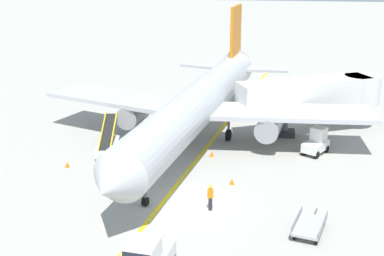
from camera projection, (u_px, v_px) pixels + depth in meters
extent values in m
plane|color=#9E9B93|center=(190.00, 204.00, 33.90)|extent=(300.00, 300.00, 0.00)
cube|color=yellow|center=(187.00, 172.00, 38.72)|extent=(13.00, 79.03, 0.01)
cylinder|color=#B2B5BA|center=(197.00, 105.00, 43.02)|extent=(8.02, 30.14, 3.30)
cone|color=#B2B5BA|center=(111.00, 185.00, 28.31)|extent=(3.57, 2.88, 3.23)
cone|color=#B2B5BA|center=(240.00, 62.00, 57.78)|extent=(3.54, 3.26, 3.14)
cube|color=#B2B5BA|center=(292.00, 113.00, 42.43)|extent=(13.20, 5.04, 0.36)
cylinder|color=gray|center=(269.00, 126.00, 42.29)|extent=(2.38, 3.46, 1.90)
cube|color=#B2B5BA|center=(120.00, 98.00, 46.58)|extent=(13.71, 8.79, 0.36)
cylinder|color=gray|center=(133.00, 114.00, 45.53)|extent=(2.38, 3.46, 1.90)
cube|color=orange|center=(236.00, 31.00, 54.45)|extent=(0.91, 3.99, 5.20)
cube|color=#B2B5BA|center=(263.00, 69.00, 54.41)|extent=(5.24, 2.30, 0.24)
cube|color=#B2B5BA|center=(206.00, 66.00, 56.07)|extent=(5.62, 3.63, 0.24)
cylinder|color=#4C4C51|center=(145.00, 183.00, 33.17)|extent=(0.20, 0.20, 3.12)
cylinder|color=black|center=(145.00, 201.00, 33.58)|extent=(0.43, 0.61, 0.56)
cylinder|color=#4C4C51|center=(229.00, 123.00, 44.82)|extent=(0.20, 0.20, 3.12)
cylinder|color=black|center=(228.00, 135.00, 45.16)|extent=(0.50, 1.00, 0.96)
cylinder|color=#4C4C51|center=(179.00, 118.00, 46.04)|extent=(0.20, 0.20, 3.12)
cylinder|color=black|center=(179.00, 130.00, 46.38)|extent=(0.50, 1.00, 0.96)
cube|color=black|center=(126.00, 165.00, 30.02)|extent=(2.93, 1.43, 0.60)
cube|color=silver|center=(305.00, 94.00, 45.83)|extent=(11.94, 7.55, 2.50)
cylinder|color=silver|center=(362.00, 89.00, 47.50)|extent=(3.20, 3.20, 2.50)
cylinder|color=#59595B|center=(285.00, 123.00, 46.07)|extent=(0.56, 0.56, 2.35)
cube|color=#333338|center=(284.00, 133.00, 46.36)|extent=(1.80, 1.40, 0.50)
cube|color=silver|center=(142.00, 252.00, 25.40)|extent=(1.71, 1.79, 1.10)
cylinder|color=black|center=(141.00, 253.00, 27.75)|extent=(0.29, 0.62, 0.60)
cube|color=silver|center=(315.00, 146.00, 42.06)|extent=(2.37, 2.72, 0.70)
cube|color=silver|center=(319.00, 134.00, 42.09)|extent=(1.45, 1.47, 1.10)
cube|color=black|center=(322.00, 132.00, 42.47)|extent=(0.87, 0.58, 0.77)
cylinder|color=black|center=(314.00, 146.00, 43.12)|extent=(0.50, 0.63, 0.60)
cylinder|color=black|center=(326.00, 149.00, 42.45)|extent=(0.50, 0.63, 0.60)
cylinder|color=black|center=(304.00, 152.00, 41.90)|extent=(0.50, 0.63, 0.60)
cylinder|color=black|center=(317.00, 155.00, 41.23)|extent=(0.50, 0.63, 0.60)
cube|color=silver|center=(107.00, 147.00, 42.04)|extent=(2.04, 3.98, 0.60)
cylinder|color=black|center=(102.00, 145.00, 43.39)|extent=(0.31, 0.63, 0.60)
cylinder|color=black|center=(118.00, 145.00, 43.40)|extent=(0.31, 0.63, 0.60)
cylinder|color=black|center=(97.00, 157.00, 40.86)|extent=(0.31, 0.63, 0.60)
cylinder|color=black|center=(114.00, 157.00, 40.87)|extent=(0.31, 0.63, 0.60)
cube|color=black|center=(108.00, 133.00, 42.30)|extent=(1.63, 5.07, 1.76)
cube|color=yellow|center=(102.00, 132.00, 42.26)|extent=(0.82, 4.98, 1.84)
cube|color=yellow|center=(114.00, 132.00, 42.27)|extent=(0.82, 4.98, 1.84)
cube|color=#A5A5A8|center=(309.00, 226.00, 30.22)|extent=(2.18, 3.09, 0.16)
cube|color=#4C4C51|center=(315.00, 212.00, 31.85)|extent=(0.31, 0.89, 0.08)
cylinder|color=#4C4C51|center=(317.00, 209.00, 32.24)|extent=(0.12, 0.12, 0.05)
cube|color=gray|center=(296.00, 220.00, 30.42)|extent=(0.79, 2.72, 0.50)
cube|color=gray|center=(323.00, 225.00, 29.87)|extent=(0.79, 2.72, 0.50)
cylinder|color=black|center=(302.00, 220.00, 31.45)|extent=(0.21, 0.38, 0.36)
cylinder|color=black|center=(323.00, 224.00, 31.00)|extent=(0.21, 0.38, 0.36)
cylinder|color=black|center=(294.00, 237.00, 29.61)|extent=(0.21, 0.38, 0.36)
cylinder|color=black|center=(316.00, 241.00, 29.17)|extent=(0.21, 0.38, 0.36)
cylinder|color=#26262D|center=(210.00, 204.00, 32.93)|extent=(0.24, 0.24, 0.85)
cube|color=orange|center=(210.00, 193.00, 32.71)|extent=(0.36, 0.22, 0.56)
sphere|color=#9E7051|center=(210.00, 188.00, 32.59)|extent=(0.20, 0.20, 0.20)
sphere|color=yellow|center=(210.00, 187.00, 32.57)|extent=(0.24, 0.24, 0.24)
cone|color=orange|center=(212.00, 154.00, 41.63)|extent=(0.36, 0.36, 0.44)
cone|color=orange|center=(232.00, 181.00, 36.64)|extent=(0.36, 0.36, 0.44)
cone|color=orange|center=(67.00, 164.00, 39.57)|extent=(0.36, 0.36, 0.44)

